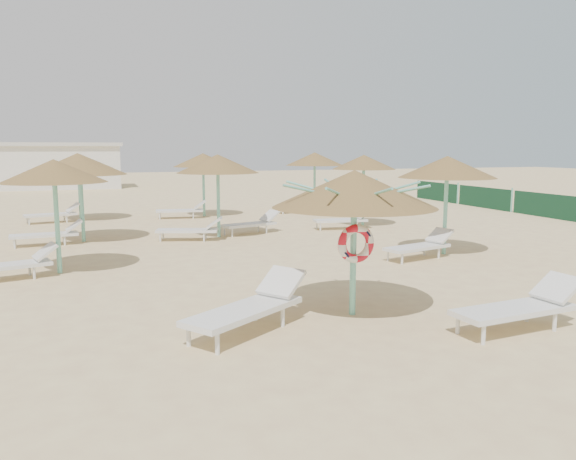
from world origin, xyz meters
name	(u,v)px	position (x,y,z in m)	size (l,w,h in m)	color
ground	(340,318)	(0.00, 0.00, 0.00)	(120.00, 120.00, 0.00)	#E0C689
main_palapa	(354,190)	(0.29, 0.15, 2.19)	(2.82, 2.82, 2.53)	#73C8B2
lounger_main_a	(250,306)	(-1.64, -0.14, 0.41)	(2.33, 1.91, 0.85)	silver
lounger_main_b	(521,306)	(2.46, -1.52, 0.39)	(2.31, 0.89, 0.82)	silver
palapa_field	(219,165)	(0.26, 10.84, 2.30)	(14.81, 13.71, 2.71)	#73C8B2
service_hut	(61,165)	(-6.00, 35.00, 1.64)	(8.40, 4.40, 3.25)	silver
windbreak_fence	(548,206)	(14.00, 9.96, 0.50)	(0.08, 19.84, 1.10)	#1A4E32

